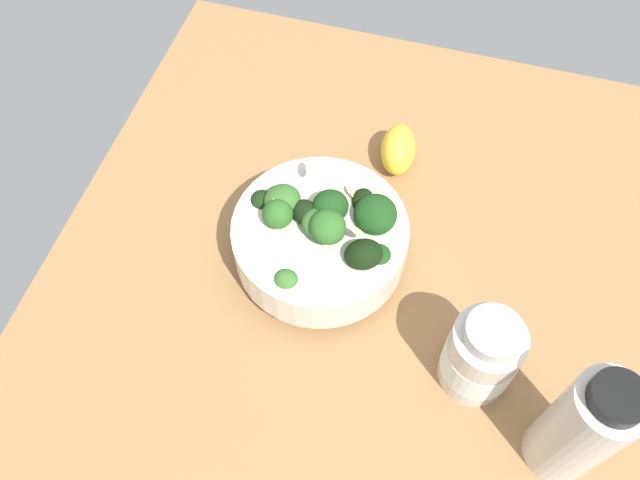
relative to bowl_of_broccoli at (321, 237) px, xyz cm
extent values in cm
cube|color=#996D42|center=(-2.51, 5.14, -6.08)|extent=(70.06, 70.06, 3.02)
cylinder|color=silver|center=(0.07, -0.10, -3.75)|extent=(10.29, 10.29, 1.65)
cylinder|color=silver|center=(0.07, -0.10, -0.45)|extent=(18.72, 18.72, 4.95)
cylinder|color=beige|center=(0.07, -0.10, 1.62)|extent=(15.58, 15.58, 0.80)
cylinder|color=#2F662B|center=(0.50, -4.54, 1.62)|extent=(1.99, 1.85, 1.54)
ellipsoid|color=#2D6023|center=(0.50, -4.54, 3.22)|extent=(5.19, 4.81, 4.27)
cylinder|color=#2F662B|center=(-4.28, 3.43, 0.81)|extent=(1.48, 1.40, 1.30)
ellipsoid|color=black|center=(-4.28, 3.43, 2.20)|extent=(3.29, 2.80, 2.17)
cylinder|color=#3C7A32|center=(-2.31, 5.60, 1.09)|extent=(2.06, 2.17, 1.53)
ellipsoid|color=#194216|center=(-2.31, 5.60, 2.85)|extent=(6.63, 6.16, 4.26)
cylinder|color=#4A8F3C|center=(1.14, 1.06, 2.51)|extent=(1.48, 1.47, 1.38)
ellipsoid|color=#2D6023|center=(1.14, 1.06, 4.13)|extent=(4.94, 5.18, 4.03)
cylinder|color=#2F662B|center=(-1.54, -4.69, 1.26)|extent=(1.82, 1.95, 1.49)
ellipsoid|color=#386B2B|center=(-1.54, -4.69, 2.98)|extent=(4.51, 4.17, 3.93)
cylinder|color=#3C7A32|center=(-1.53, -7.02, 0.34)|extent=(1.29, 1.37, 1.51)
ellipsoid|color=black|center=(-1.53, -7.02, 1.81)|extent=(3.81, 3.49, 3.27)
cylinder|color=#4A8F3C|center=(1.51, 6.67, 0.19)|extent=(1.39, 1.78, 1.94)
ellipsoid|color=#194216|center=(1.51, 6.67, 1.77)|extent=(3.64, 3.49, 3.22)
cylinder|color=#4A8F3C|center=(-0.85, -2.01, 1.19)|extent=(1.28, 1.04, 1.52)
ellipsoid|color=black|center=(-0.85, -2.01, 2.73)|extent=(4.49, 4.01, 3.66)
cylinder|color=#589D47|center=(0.41, -0.32, 1.71)|extent=(1.71, 1.82, 1.39)
ellipsoid|color=#386B2B|center=(0.41, -0.32, 3.18)|extent=(4.81, 4.50, 2.81)
cylinder|color=#3C7A32|center=(6.96, -1.63, 0.39)|extent=(1.48, 1.42, 1.49)
ellipsoid|color=#386B2B|center=(6.96, -1.63, 1.84)|extent=(3.13, 3.04, 2.81)
cylinder|color=#3C7A32|center=(2.54, 5.05, 1.22)|extent=(1.81, 1.77, 1.35)
ellipsoid|color=black|center=(2.54, 5.05, 2.91)|extent=(4.93, 5.23, 4.81)
cylinder|color=#2F662B|center=(-1.99, 0.42, 1.31)|extent=(1.71, 1.65, 1.78)
ellipsoid|color=#194216|center=(-1.99, 0.42, 3.16)|extent=(5.41, 5.95, 4.51)
ellipsoid|color=#DBBC84|center=(-2.92, 0.87, 3.87)|extent=(1.41, 2.05, 1.20)
ellipsoid|color=#DBBC84|center=(-5.50, -2.78, 4.35)|extent=(2.00, 1.19, 1.34)
ellipsoid|color=#DBBC84|center=(-1.01, -4.75, 3.86)|extent=(2.04, 1.84, 1.12)
ellipsoid|color=#DBBC84|center=(-2.36, -0.22, 3.93)|extent=(1.96, 2.00, 0.98)
ellipsoid|color=#DBBC84|center=(-4.92, 1.94, 2.47)|extent=(2.01, 1.98, 0.82)
ellipsoid|color=#DBBC84|center=(1.01, 4.07, 4.35)|extent=(1.17, 1.80, 1.38)
ellipsoid|color=yellow|center=(-15.68, 5.59, -1.98)|extent=(7.21, 5.01, 5.19)
cylinder|color=beige|center=(8.82, 18.46, 0.14)|extent=(6.94, 6.94, 9.42)
cylinder|color=#B7B2A8|center=(8.82, 18.46, 5.65)|extent=(5.26, 5.26, 1.60)
cylinder|color=white|center=(8.82, 18.46, -0.41)|extent=(7.08, 7.08, 4.02)
cylinder|color=beige|center=(14.36, 27.28, 3.11)|extent=(6.06, 6.06, 15.36)
cylinder|color=black|center=(14.36, 27.28, 11.49)|extent=(4.45, 4.45, 1.41)
camera|label=1|loc=(35.65, 10.16, 59.44)|focal=36.82mm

